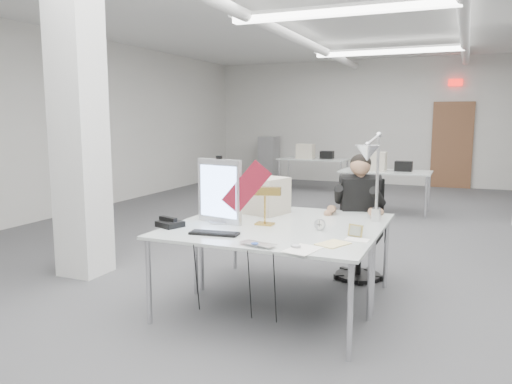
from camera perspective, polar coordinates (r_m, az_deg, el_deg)
room_shell at (r=6.51m, az=9.74°, el=8.22°), size 10.04×14.04×3.24m
desk_main at (r=4.12m, az=0.49°, el=-5.08°), size 1.80×0.90×0.02m
desk_second at (r=4.95m, az=4.46°, el=-2.82°), size 1.80×0.90×0.02m
bg_desk_a at (r=9.35m, az=14.59°, el=2.26°), size 1.60×0.80×0.02m
bg_desk_b at (r=11.92m, az=6.59°, el=3.76°), size 1.60×0.80×0.02m
filing_cabinet at (r=13.85m, az=1.50°, el=3.87°), size 0.45×0.55×1.20m
office_chair at (r=5.42m, az=11.71°, el=-4.57°), size 0.64×0.64×1.01m
seated_person at (r=5.29m, az=11.74°, el=-0.50°), size 0.60×0.67×0.82m
monitor at (r=4.55m, az=-4.20°, el=0.10°), size 0.47×0.15×0.59m
pennant at (r=4.39m, az=-1.08°, el=0.58°), size 0.43×0.16×0.48m
keyboard at (r=4.14m, az=-4.80°, el=-4.73°), size 0.42×0.18×0.02m
laptop at (r=3.73m, az=-0.14°, el=-6.16°), size 0.32×0.25×0.02m
mouse at (r=3.72m, az=4.55°, el=-6.18°), size 0.08×0.06×0.03m
bankers_lamp at (r=4.47m, az=1.02°, el=-1.61°), size 0.33×0.20×0.34m
desk_phone at (r=4.48m, az=-9.79°, el=-3.63°), size 0.25×0.24×0.05m
picture_frame_left at (r=4.72m, az=-5.33°, el=-2.55°), size 0.14×0.07×0.11m
picture_frame_right at (r=4.13m, az=11.30°, el=-4.34°), size 0.13×0.07×0.10m
desk_clock at (r=4.32m, az=7.31°, el=-3.68°), size 0.10×0.06×0.10m
paper_stack_a at (r=3.67m, az=5.34°, el=-6.58°), size 0.26×0.32×0.01m
paper_stack_b at (r=3.86m, az=8.79°, el=-5.87°), size 0.26×0.30×0.01m
paper_stack_c at (r=4.02m, az=11.48°, el=-5.39°), size 0.19×0.14×0.01m
beige_monitor at (r=5.01m, az=1.06°, el=-0.39°), size 0.47×0.46×0.36m
architect_lamp at (r=4.48m, az=13.21°, el=2.07°), size 0.27×0.74×0.94m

